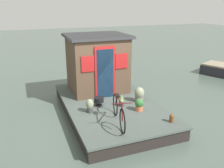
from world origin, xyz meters
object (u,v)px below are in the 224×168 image
Objects in this scene: potted_plant_basil at (90,106)px; potted_plant_geranium at (121,100)px; potted_plant_sage at (139,94)px; bicycle at (119,111)px; houseboat_cabin at (97,63)px; charcoal_grill at (99,100)px; potted_plant_thyme at (139,105)px; mooring_bollard at (172,118)px.

potted_plant_geranium is (0.09, -1.07, -0.03)m from potted_plant_basil.
potted_plant_sage is 1.23× the size of potted_plant_geranium.
bicycle reaches higher than potted_plant_basil.
houseboat_cabin is 2.90m from bicycle.
potted_plant_geranium is 0.72m from charcoal_grill.
houseboat_cabin is 1.31× the size of bicycle.
charcoal_grill is at bearing 83.67° from potted_plant_sage.
houseboat_cabin is 2.20m from potted_plant_basil.
potted_plant_sage reaches higher than charcoal_grill.
mooring_bollard is (-1.00, -0.49, -0.07)m from potted_plant_thyme.
charcoal_grill is (1.32, 0.14, -0.17)m from bicycle.
potted_plant_thyme is (-0.42, -1.44, -0.02)m from potted_plant_basil.
potted_plant_geranium is 1.31× the size of charcoal_grill.
houseboat_cabin is 5.69× the size of potted_plant_thyme.
houseboat_cabin reaches higher than mooring_bollard.
potted_plant_geranium is at bearing -27.07° from bicycle.
potted_plant_basil is 1.03× the size of potted_plant_geranium.
charcoal_grill is 2.36m from mooring_bollard.
charcoal_grill reaches higher than mooring_bollard.
houseboat_cabin reaches higher than potted_plant_sage.
potted_plant_basil is 1.51m from potted_plant_thyme.
bicycle is 3.93× the size of potted_plant_basil.
mooring_bollard is (-0.47, -1.40, -0.24)m from bicycle.
potted_plant_thyme reaches higher than charcoal_grill.
potted_plant_thyme is at bearing -59.73° from bicycle.
potted_plant_sage is 2.09× the size of mooring_bollard.
potted_plant_geranium is (1.04, -0.53, -0.17)m from bicycle.
potted_plant_thyme is 1.31m from charcoal_grill.
potted_plant_sage is at bearing 5.77° from mooring_bollard.
houseboat_cabin reaches higher than potted_plant_geranium.
houseboat_cabin is 1.76m from charcoal_grill.
mooring_bollard is (-3.27, -1.10, -0.92)m from houseboat_cabin.
houseboat_cabin reaches higher than potted_plant_basil.
potted_plant_sage is 0.72m from potted_plant_geranium.
potted_plant_basil reaches higher than charcoal_grill.
bicycle is at bearing 173.93° from houseboat_cabin.
houseboat_cabin reaches higher than charcoal_grill.
potted_plant_geranium is 1.70× the size of mooring_bollard.
charcoal_grill is (0.15, 1.37, -0.06)m from potted_plant_sage.
potted_plant_basil is 0.55m from charcoal_grill.
houseboat_cabin reaches higher than potted_plant_thyme.
potted_plant_geranium reaches higher than potted_plant_thyme.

